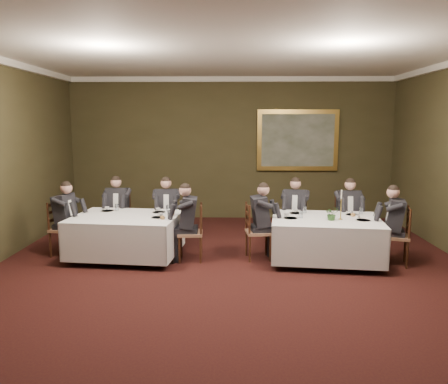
{
  "coord_description": "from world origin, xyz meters",
  "views": [
    {
      "loc": [
        -0.0,
        -5.91,
        2.37
      ],
      "look_at": [
        -0.14,
        1.88,
        1.15
      ],
      "focal_mm": 35.0,
      "sensor_mm": 36.0,
      "label": 1
    }
  ],
  "objects_px": {
    "chair_sec_endright": "(191,244)",
    "table_second": "(126,233)",
    "chair_main_endleft": "(258,243)",
    "chair_sec_backleft": "(119,229)",
    "chair_main_endright": "(396,248)",
    "diner_main_endleft": "(258,230)",
    "diner_sec_endright": "(190,232)",
    "candlestick": "(341,208)",
    "diner_main_backleft": "(295,220)",
    "table_main": "(325,236)",
    "chair_main_backleft": "(295,231)",
    "centerpiece": "(332,213)",
    "diner_main_backright": "(347,222)",
    "chair_main_backright": "(347,233)",
    "painting": "(298,140)",
    "chair_sec_backright": "(167,230)",
    "diner_sec_endleft": "(65,228)",
    "diner_sec_backleft": "(118,218)",
    "diner_sec_backright": "(167,219)",
    "chair_sec_endleft": "(65,240)",
    "diner_main_endright": "(396,235)"
  },
  "relations": [
    {
      "from": "chair_sec_endright",
      "to": "table_second",
      "type": "bearing_deg",
      "value": 81.41
    },
    {
      "from": "chair_main_endleft",
      "to": "chair_sec_backleft",
      "type": "height_order",
      "value": "same"
    },
    {
      "from": "chair_main_endright",
      "to": "chair_sec_endright",
      "type": "height_order",
      "value": "same"
    },
    {
      "from": "diner_main_endleft",
      "to": "chair_sec_backleft",
      "type": "height_order",
      "value": "diner_main_endleft"
    },
    {
      "from": "table_second",
      "to": "diner_sec_endright",
      "type": "distance_m",
      "value": 1.16
    },
    {
      "from": "candlestick",
      "to": "diner_main_backleft",
      "type": "bearing_deg",
      "value": 119.82
    },
    {
      "from": "table_main",
      "to": "chair_main_backleft",
      "type": "relative_size",
      "value": 2.0
    },
    {
      "from": "chair_main_endright",
      "to": "centerpiece",
      "type": "xyz_separation_m",
      "value": [
        -1.1,
        0.0,
        0.61
      ]
    },
    {
      "from": "diner_main_backright",
      "to": "centerpiece",
      "type": "height_order",
      "value": "diner_main_backright"
    },
    {
      "from": "chair_main_backright",
      "to": "painting",
      "type": "xyz_separation_m",
      "value": [
        -0.6,
        2.6,
        1.68
      ]
    },
    {
      "from": "chair_main_backleft",
      "to": "diner_main_endleft",
      "type": "height_order",
      "value": "diner_main_endleft"
    },
    {
      "from": "candlestick",
      "to": "chair_sec_backright",
      "type": "bearing_deg",
      "value": 160.23
    },
    {
      "from": "diner_main_backright",
      "to": "centerpiece",
      "type": "relative_size",
      "value": 5.41
    },
    {
      "from": "diner_main_endleft",
      "to": "diner_sec_endleft",
      "type": "xyz_separation_m",
      "value": [
        -3.5,
        0.15,
        0.0
      ]
    },
    {
      "from": "diner_sec_backleft",
      "to": "centerpiece",
      "type": "height_order",
      "value": "diner_sec_backleft"
    },
    {
      "from": "diner_main_endleft",
      "to": "diner_sec_backleft",
      "type": "bearing_deg",
      "value": -117.14
    },
    {
      "from": "diner_sec_backright",
      "to": "chair_main_endright",
      "type": "bearing_deg",
      "value": 157.39
    },
    {
      "from": "chair_main_endright",
      "to": "diner_sec_endright",
      "type": "relative_size",
      "value": 0.74
    },
    {
      "from": "diner_sec_endleft",
      "to": "chair_main_backright",
      "type": "bearing_deg",
      "value": 107.01
    },
    {
      "from": "chair_main_backleft",
      "to": "painting",
      "type": "distance_m",
      "value": 3.03
    },
    {
      "from": "diner_sec_backright",
      "to": "centerpiece",
      "type": "height_order",
      "value": "diner_sec_backright"
    },
    {
      "from": "chair_main_endleft",
      "to": "diner_sec_backright",
      "type": "relative_size",
      "value": 0.74
    },
    {
      "from": "diner_sec_backright",
      "to": "painting",
      "type": "relative_size",
      "value": 0.67
    },
    {
      "from": "chair_sec_endleft",
      "to": "table_main",
      "type": "bearing_deg",
      "value": 96.94
    },
    {
      "from": "chair_sec_backright",
      "to": "chair_main_endright",
      "type": "bearing_deg",
      "value": 157.25
    },
    {
      "from": "table_main",
      "to": "chair_main_backright",
      "type": "height_order",
      "value": "chair_main_backright"
    },
    {
      "from": "diner_main_backleft",
      "to": "diner_sec_backright",
      "type": "distance_m",
      "value": 2.52
    },
    {
      "from": "diner_main_endright",
      "to": "candlestick",
      "type": "bearing_deg",
      "value": 102.45
    },
    {
      "from": "diner_sec_endright",
      "to": "chair_sec_backright",
      "type": "bearing_deg",
      "value": 26.32
    },
    {
      "from": "table_second",
      "to": "chair_sec_backright",
      "type": "bearing_deg",
      "value": 56.34
    },
    {
      "from": "diner_main_backright",
      "to": "chair_sec_endleft",
      "type": "relative_size",
      "value": 1.35
    },
    {
      "from": "diner_main_endleft",
      "to": "candlestick",
      "type": "distance_m",
      "value": 1.46
    },
    {
      "from": "table_second",
      "to": "diner_sec_backleft",
      "type": "relative_size",
      "value": 1.48
    },
    {
      "from": "diner_main_backright",
      "to": "chair_main_endright",
      "type": "relative_size",
      "value": 1.35
    },
    {
      "from": "chair_main_endleft",
      "to": "diner_main_backleft",
      "type": "bearing_deg",
      "value": 130.9
    },
    {
      "from": "chair_sec_backleft",
      "to": "centerpiece",
      "type": "bearing_deg",
      "value": 163.01
    },
    {
      "from": "table_second",
      "to": "chair_main_backleft",
      "type": "bearing_deg",
      "value": 15.17
    },
    {
      "from": "chair_sec_backleft",
      "to": "diner_sec_backleft",
      "type": "relative_size",
      "value": 0.74
    },
    {
      "from": "chair_sec_endright",
      "to": "centerpiece",
      "type": "distance_m",
      "value": 2.48
    },
    {
      "from": "diner_main_backleft",
      "to": "chair_sec_endright",
      "type": "bearing_deg",
      "value": 40.3
    },
    {
      "from": "table_second",
      "to": "diner_sec_backright",
      "type": "relative_size",
      "value": 1.48
    },
    {
      "from": "chair_sec_backright",
      "to": "diner_sec_endleft",
      "type": "relative_size",
      "value": 0.74
    },
    {
      "from": "chair_sec_backleft",
      "to": "diner_main_backright",
      "type": "bearing_deg",
      "value": 177.54
    },
    {
      "from": "diner_main_backleft",
      "to": "chair_main_endleft",
      "type": "bearing_deg",
      "value": 61.92
    },
    {
      "from": "diner_main_endleft",
      "to": "chair_sec_backleft",
      "type": "relative_size",
      "value": 1.35
    },
    {
      "from": "diner_main_backright",
      "to": "chair_sec_endright",
      "type": "xyz_separation_m",
      "value": [
        -2.94,
        -0.84,
        -0.23
      ]
    },
    {
      "from": "diner_main_backright",
      "to": "chair_main_endleft",
      "type": "xyz_separation_m",
      "value": [
        -1.77,
        -0.74,
        -0.23
      ]
    },
    {
      "from": "chair_main_backright",
      "to": "painting",
      "type": "height_order",
      "value": "painting"
    },
    {
      "from": "chair_sec_backleft",
      "to": "chair_sec_backright",
      "type": "height_order",
      "value": "same"
    },
    {
      "from": "diner_main_endleft",
      "to": "diner_main_endright",
      "type": "xyz_separation_m",
      "value": [
        2.31,
        -0.27,
        0.0
      ]
    }
  ]
}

